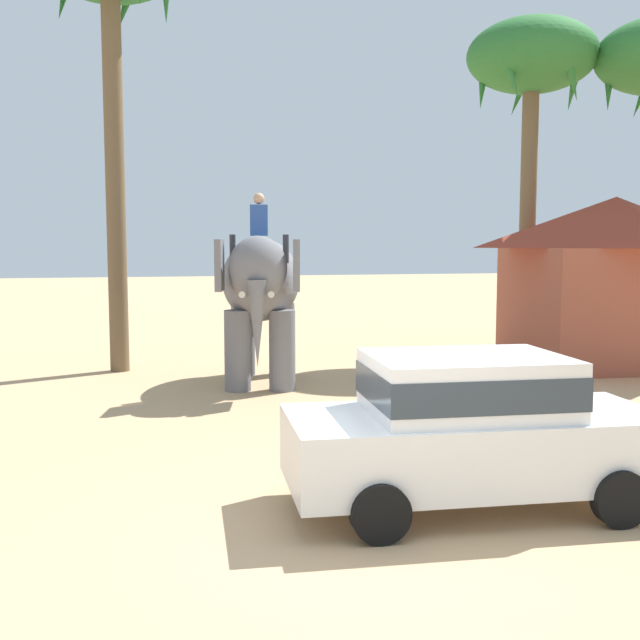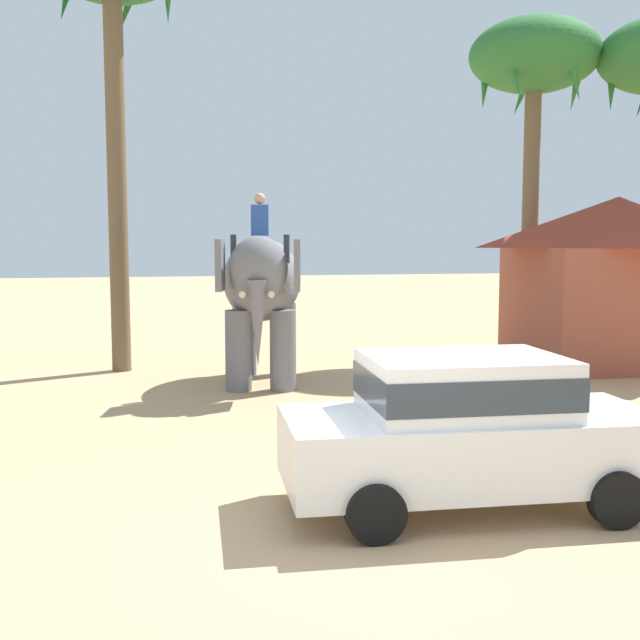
{
  "view_description": "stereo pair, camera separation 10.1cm",
  "coord_description": "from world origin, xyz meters",
  "px_view_note": "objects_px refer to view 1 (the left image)",
  "views": [
    {
      "loc": [
        -2.41,
        -7.19,
        2.92
      ],
      "look_at": [
        0.67,
        5.53,
        1.6
      ],
      "focal_mm": 43.14,
      "sensor_mm": 36.0,
      "label": 1
    },
    {
      "loc": [
        -2.32,
        -7.21,
        2.92
      ],
      "look_at": [
        0.67,
        5.53,
        1.6
      ],
      "focal_mm": 43.14,
      "sensor_mm": 36.0,
      "label": 2
    }
  ],
  "objects_px": {
    "car_sedan_foreground": "(471,425)",
    "roadside_hut": "(614,276)",
    "palm_tree_left_of_road": "(532,66)",
    "elephant_with_mahout": "(261,288)"
  },
  "relations": [
    {
      "from": "car_sedan_foreground",
      "to": "roadside_hut",
      "type": "xyz_separation_m",
      "value": [
        7.56,
        8.49,
        1.2
      ]
    },
    {
      "from": "car_sedan_foreground",
      "to": "palm_tree_left_of_road",
      "type": "xyz_separation_m",
      "value": [
        6.12,
        10.07,
        6.33
      ]
    },
    {
      "from": "elephant_with_mahout",
      "to": "palm_tree_left_of_road",
      "type": "relative_size",
      "value": 0.48
    },
    {
      "from": "car_sedan_foreground",
      "to": "roadside_hut",
      "type": "height_order",
      "value": "roadside_hut"
    },
    {
      "from": "elephant_with_mahout",
      "to": "roadside_hut",
      "type": "distance_m",
      "value": 8.63
    },
    {
      "from": "palm_tree_left_of_road",
      "to": "car_sedan_foreground",
      "type": "bearing_deg",
      "value": -121.3
    },
    {
      "from": "elephant_with_mahout",
      "to": "roadside_hut",
      "type": "relative_size",
      "value": 0.75
    },
    {
      "from": "elephant_with_mahout",
      "to": "palm_tree_left_of_road",
      "type": "xyz_separation_m",
      "value": [
        7.17,
        2.19,
        5.27
      ]
    },
    {
      "from": "palm_tree_left_of_road",
      "to": "roadside_hut",
      "type": "distance_m",
      "value": 5.56
    },
    {
      "from": "elephant_with_mahout",
      "to": "palm_tree_left_of_road",
      "type": "height_order",
      "value": "palm_tree_left_of_road"
    }
  ]
}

